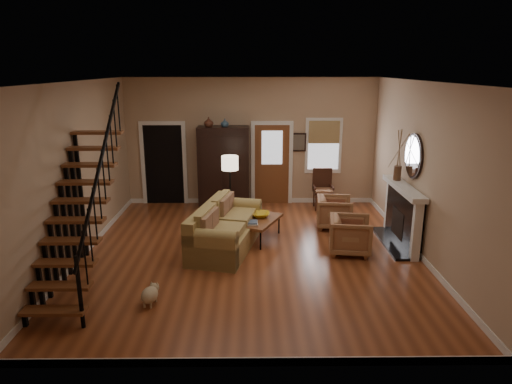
{
  "coord_description": "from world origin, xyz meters",
  "views": [
    {
      "loc": [
        0.01,
        -8.32,
        3.56
      ],
      "look_at": [
        0.1,
        0.4,
        1.15
      ],
      "focal_mm": 32.0,
      "sensor_mm": 36.0,
      "label": 1
    }
  ],
  "objects_px": {
    "coffee_table": "(258,229)",
    "armchair_left": "(350,235)",
    "armchair_right": "(334,212)",
    "sofa": "(226,227)",
    "floor_lamp": "(230,192)",
    "armoire": "(224,167)",
    "side_chair": "(323,189)"
  },
  "relations": [
    {
      "from": "coffee_table",
      "to": "armchair_left",
      "type": "xyz_separation_m",
      "value": [
        1.8,
        -0.74,
        0.14
      ]
    },
    {
      "from": "armchair_right",
      "to": "side_chair",
      "type": "bearing_deg",
      "value": 8.41
    },
    {
      "from": "sofa",
      "to": "coffee_table",
      "type": "height_order",
      "value": "sofa"
    },
    {
      "from": "sofa",
      "to": "armchair_right",
      "type": "distance_m",
      "value": 2.68
    },
    {
      "from": "armchair_right",
      "to": "side_chair",
      "type": "height_order",
      "value": "side_chair"
    },
    {
      "from": "sofa",
      "to": "coffee_table",
      "type": "relative_size",
      "value": 1.96
    },
    {
      "from": "floor_lamp",
      "to": "armchair_left",
      "type": "bearing_deg",
      "value": -33.19
    },
    {
      "from": "armoire",
      "to": "armchair_left",
      "type": "height_order",
      "value": "armoire"
    },
    {
      "from": "armchair_left",
      "to": "armchair_right",
      "type": "relative_size",
      "value": 1.02
    },
    {
      "from": "armchair_left",
      "to": "armchair_right",
      "type": "xyz_separation_m",
      "value": [
        -0.05,
        1.48,
        -0.01
      ]
    },
    {
      "from": "armchair_right",
      "to": "sofa",
      "type": "bearing_deg",
      "value": 122.88
    },
    {
      "from": "armchair_left",
      "to": "side_chair",
      "type": "bearing_deg",
      "value": 10.34
    },
    {
      "from": "armchair_right",
      "to": "side_chair",
      "type": "relative_size",
      "value": 0.77
    },
    {
      "from": "armchair_left",
      "to": "floor_lamp",
      "type": "distance_m",
      "value": 2.92
    },
    {
      "from": "armchair_left",
      "to": "armoire",
      "type": "bearing_deg",
      "value": 48.84
    },
    {
      "from": "armoire",
      "to": "floor_lamp",
      "type": "height_order",
      "value": "armoire"
    },
    {
      "from": "armchair_right",
      "to": "side_chair",
      "type": "distance_m",
      "value": 1.44
    },
    {
      "from": "sofa",
      "to": "side_chair",
      "type": "distance_m",
      "value": 3.52
    },
    {
      "from": "armoire",
      "to": "coffee_table",
      "type": "distance_m",
      "value": 2.65
    },
    {
      "from": "coffee_table",
      "to": "armchair_left",
      "type": "height_order",
      "value": "armchair_left"
    },
    {
      "from": "armchair_left",
      "to": "floor_lamp",
      "type": "bearing_deg",
      "value": 65.23
    },
    {
      "from": "armchair_right",
      "to": "coffee_table",
      "type": "bearing_deg",
      "value": 119.53
    },
    {
      "from": "sofa",
      "to": "floor_lamp",
      "type": "bearing_deg",
      "value": 101.42
    },
    {
      "from": "coffee_table",
      "to": "armchair_right",
      "type": "xyz_separation_m",
      "value": [
        1.75,
        0.74,
        0.13
      ]
    },
    {
      "from": "armoire",
      "to": "floor_lamp",
      "type": "xyz_separation_m",
      "value": [
        0.23,
        -1.53,
        -0.23
      ]
    },
    {
      "from": "armchair_left",
      "to": "coffee_table",
      "type": "bearing_deg",
      "value": 76.05
    },
    {
      "from": "sofa",
      "to": "armoire",
      "type": "bearing_deg",
      "value": 106.95
    },
    {
      "from": "armoire",
      "to": "armchair_right",
      "type": "relative_size",
      "value": 2.67
    },
    {
      "from": "armoire",
      "to": "floor_lamp",
      "type": "distance_m",
      "value": 1.56
    },
    {
      "from": "armoire",
      "to": "floor_lamp",
      "type": "relative_size",
      "value": 1.28
    },
    {
      "from": "armoire",
      "to": "armchair_left",
      "type": "bearing_deg",
      "value": -49.58
    },
    {
      "from": "armoire",
      "to": "side_chair",
      "type": "bearing_deg",
      "value": -4.48
    }
  ]
}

